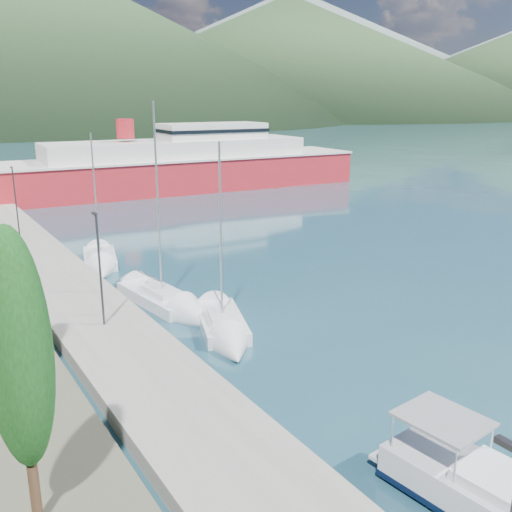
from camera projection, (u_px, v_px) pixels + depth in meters
quay at (55, 278)px, 39.62m from camera, size 5.00×88.00×0.80m
hills_far at (55, 31)px, 578.11m from camera, size 1480.00×900.00×180.00m
hills_near at (88, 38)px, 364.02m from camera, size 1010.00×520.00×115.00m
lamp_posts at (100, 266)px, 29.58m from camera, size 0.15×47.77×6.06m
sailboat_near at (227, 336)px, 30.22m from camera, size 4.78×8.19×11.29m
sailboat_mid at (178, 308)px, 34.24m from camera, size 3.57×9.47×13.30m
sailboat_far at (101, 266)px, 42.89m from camera, size 4.21×7.83×10.98m
ferry at (180, 167)px, 79.37m from camera, size 52.71×13.94×10.36m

